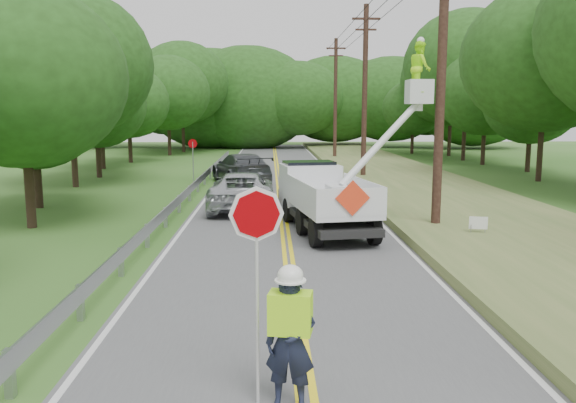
{
  "coord_description": "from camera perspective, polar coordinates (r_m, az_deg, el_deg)",
  "views": [
    {
      "loc": [
        -0.49,
        -9.58,
        3.9
      ],
      "look_at": [
        0.0,
        6.0,
        1.5
      ],
      "focal_mm": 35.85,
      "sensor_mm": 36.0,
      "label": 1
    }
  ],
  "objects": [
    {
      "name": "guardrail",
      "position": [
        24.97,
        -9.91,
        0.92
      ],
      "size": [
        0.18,
        48.0,
        0.77
      ],
      "color": "#9FA1A7",
      "rests_on": "ground"
    },
    {
      "name": "stop_sign_permanent",
      "position": [
        32.83,
        -9.42,
        4.69
      ],
      "size": [
        0.52,
        0.13,
        2.48
      ],
      "color": "#9FA1A7",
      "rests_on": "ground"
    },
    {
      "name": "treeline_left",
      "position": [
        41.27,
        -15.54,
        10.91
      ],
      "size": [
        10.63,
        56.04,
        11.0
      ],
      "color": "#332319",
      "rests_on": "ground"
    },
    {
      "name": "tall_grass_verge",
      "position": [
        25.06,
        15.85,
        -0.19
      ],
      "size": [
        7.0,
        96.0,
        0.3
      ],
      "primitive_type": "cube",
      "color": "#506832",
      "rests_on": "ground"
    },
    {
      "name": "suv_darkgrey",
      "position": [
        32.36,
        -4.67,
        3.32
      ],
      "size": [
        4.01,
        6.18,
        1.67
      ],
      "primitive_type": "imported",
      "rotation": [
        0.0,
        0.0,
        3.46
      ],
      "color": "#3F4347",
      "rests_on": "road"
    },
    {
      "name": "ground",
      "position": [
        10.36,
        1.07,
        -13.37
      ],
      "size": [
        140.0,
        140.0,
        0.0
      ],
      "primitive_type": "plane",
      "color": "#295C19",
      "rests_on": "ground"
    },
    {
      "name": "bucket_truck",
      "position": [
        19.79,
        3.94,
        1.59
      ],
      "size": [
        4.84,
        6.38,
        6.14
      ],
      "color": "black",
      "rests_on": "road"
    },
    {
      "name": "treeline_right",
      "position": [
        38.61,
        23.57,
        12.14
      ],
      "size": [
        11.39,
        53.44,
        12.24
      ],
      "color": "#332319",
      "rests_on": "ground"
    },
    {
      "name": "suv_silver",
      "position": [
        23.39,
        -4.59,
        1.07
      ],
      "size": [
        2.62,
        5.54,
        1.53
      ],
      "primitive_type": "imported",
      "rotation": [
        0.0,
        0.0,
        3.16
      ],
      "color": "#B8BCBF",
      "rests_on": "road"
    },
    {
      "name": "road",
      "position": [
        23.91,
        -0.6,
        -0.61
      ],
      "size": [
        7.2,
        96.0,
        0.03
      ],
      "color": "#545557",
      "rests_on": "ground"
    },
    {
      "name": "utility_poles",
      "position": [
        27.19,
        10.05,
        11.51
      ],
      "size": [
        1.6,
        43.3,
        10.0
      ],
      "color": "black",
      "rests_on": "ground"
    },
    {
      "name": "yard_sign",
      "position": [
        18.42,
        18.35,
        -2.12
      ],
      "size": [
        0.54,
        0.15,
        0.79
      ],
      "color": "white",
      "rests_on": "ground"
    },
    {
      "name": "flagger",
      "position": [
        7.69,
        0.13,
        -12.81
      ],
      "size": [
        1.16,
        0.55,
        2.96
      ],
      "color": "#191E33",
      "rests_on": "road"
    },
    {
      "name": "treeline_horizon",
      "position": [
        65.84,
        -0.56,
        10.15
      ],
      "size": [
        55.9,
        13.94,
        11.77
      ],
      "color": "#1F4215",
      "rests_on": "ground"
    }
  ]
}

